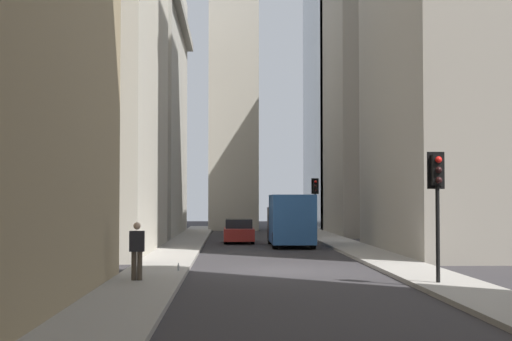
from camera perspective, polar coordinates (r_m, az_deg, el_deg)
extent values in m
plane|color=#302D30|center=(28.69, 1.99, -7.27)|extent=(135.00, 135.00, 0.00)
cube|color=gray|center=(28.74, -7.07, -7.11)|extent=(90.00, 2.20, 0.14)
cube|color=gray|center=(29.34, 10.86, -6.98)|extent=(90.00, 2.20, 0.14)
cube|color=gray|center=(59.92, 10.21, 4.66)|extent=(12.94, 10.00, 19.31)
cube|color=#B7B2A5|center=(58.76, -10.42, 4.75)|extent=(17.99, 10.00, 19.23)
cube|color=#9C978C|center=(59.24, -5.26, 10.56)|extent=(17.99, 0.50, 0.60)
cube|color=beige|center=(40.04, -14.50, 7.32)|extent=(14.86, 10.00, 18.22)
cube|color=#A8A091|center=(68.10, -1.65, 5.80)|extent=(4.24, 4.24, 24.04)
cube|color=#285699|center=(42.29, 2.62, -3.55)|extent=(4.60, 2.25, 2.60)
cube|color=#38383D|center=(45.49, 2.30, -3.89)|extent=(1.90, 2.25, 1.90)
cube|color=black|center=(45.48, 2.30, -3.14)|extent=(1.92, 2.09, 0.64)
cylinder|color=black|center=(45.60, 3.54, -4.83)|extent=(0.88, 0.28, 0.88)
cylinder|color=black|center=(45.46, 1.06, -4.84)|extent=(0.88, 0.28, 0.88)
cylinder|color=black|center=(41.03, 4.15, -5.12)|extent=(0.88, 0.28, 0.88)
cylinder|color=black|center=(40.87, 1.40, -5.14)|extent=(0.88, 0.28, 0.88)
cube|color=maroon|center=(46.84, -1.26, -4.66)|extent=(4.30, 1.78, 0.70)
cube|color=black|center=(47.02, -1.26, -3.90)|extent=(2.10, 1.58, 0.54)
cylinder|color=black|center=(45.52, -0.25, -4.99)|extent=(0.64, 0.22, 0.64)
cylinder|color=black|center=(45.50, -2.23, -4.99)|extent=(0.64, 0.22, 0.64)
cylinder|color=black|center=(48.22, -0.35, -4.84)|extent=(0.64, 0.22, 0.64)
cylinder|color=black|center=(48.20, -2.21, -4.84)|extent=(0.64, 0.22, 0.64)
cylinder|color=black|center=(23.57, 13.12, -4.52)|extent=(0.12, 0.12, 2.84)
cube|color=black|center=(23.56, 13.08, 0.02)|extent=(0.28, 0.32, 0.90)
cube|color=black|center=(23.71, 12.98, 0.01)|extent=(0.03, 0.52, 1.10)
sphere|color=red|center=(23.42, 13.17, 0.77)|extent=(0.20, 0.20, 0.20)
sphere|color=black|center=(23.41, 13.18, 0.04)|extent=(0.20, 0.20, 0.20)
sphere|color=black|center=(23.40, 13.19, -0.69)|extent=(0.20, 0.20, 0.20)
cylinder|color=black|center=(55.04, 4.35, -3.15)|extent=(0.12, 0.12, 2.96)
cube|color=black|center=(55.04, 4.35, -1.14)|extent=(0.28, 0.32, 0.90)
cube|color=black|center=(55.19, 4.33, -1.14)|extent=(0.03, 0.52, 1.10)
sphere|color=red|center=(54.88, 4.36, -0.82)|extent=(0.20, 0.20, 0.20)
sphere|color=black|center=(54.88, 4.36, -1.14)|extent=(0.20, 0.20, 0.20)
sphere|color=black|center=(54.87, 4.37, -1.45)|extent=(0.20, 0.20, 0.20)
cylinder|color=#473D33|center=(23.89, -8.48, -6.90)|extent=(0.16, 0.16, 0.86)
cylinder|color=#473D33|center=(23.91, -8.89, -6.89)|extent=(0.16, 0.16, 0.86)
cube|color=#232328|center=(23.85, -8.68, -5.12)|extent=(0.26, 0.44, 0.62)
sphere|color=beige|center=(23.84, -8.67, -4.02)|extent=(0.22, 0.22, 0.22)
cylinder|color=#999EA3|center=(26.91, -5.69, -7.08)|extent=(0.07, 0.07, 0.20)
cylinder|color=#999EA3|center=(26.90, -5.69, -6.80)|extent=(0.03, 0.03, 0.07)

